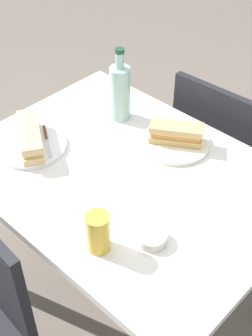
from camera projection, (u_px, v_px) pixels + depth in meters
ground_plane at (126, 299)px, 2.04m from camera, size 8.00×8.00×0.00m
dining_table at (126, 198)px, 1.62m from camera, size 1.08×0.80×0.75m
chair_far at (220, 151)px, 2.04m from camera, size 0.42×0.42×0.85m
plate_near at (175, 143)px, 1.65m from camera, size 0.25×0.25×0.01m
baguette_sandwich_near at (176, 133)px, 1.62m from camera, size 0.19×0.16×0.07m
knife_near at (174, 131)px, 1.68m from camera, size 0.13×0.14×0.01m
plate_far at (32, 146)px, 1.63m from camera, size 0.25×0.25×0.01m
baguette_sandwich_far at (30, 136)px, 1.61m from camera, size 0.24×0.18×0.07m
knife_far at (47, 139)px, 1.64m from camera, size 0.16×0.10×0.01m
water_bottle at (120, 92)px, 1.70m from camera, size 0.08×0.08×0.28m
beer_glass at (98, 232)px, 1.27m from camera, size 0.07×0.07×0.12m
olive_bowl at (152, 238)px, 1.31m from camera, size 0.09×0.09×0.03m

